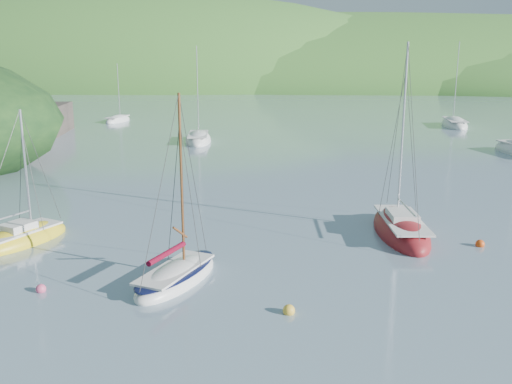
# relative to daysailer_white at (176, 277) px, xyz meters

# --- Properties ---
(ground) EXTENTS (700.00, 700.00, 0.00)m
(ground) POSITION_rel_daysailer_white_xyz_m (1.49, -2.18, -0.21)
(ground) COLOR slate
(ground) RESTS_ON ground
(shoreline_hills) EXTENTS (690.00, 135.00, 56.00)m
(shoreline_hills) POSITION_rel_daysailer_white_xyz_m (-8.17, 170.25, -0.21)
(shoreline_hills) COLOR #36752C
(shoreline_hills) RESTS_ON ground
(daysailer_white) EXTENTS (3.76, 6.03, 8.70)m
(daysailer_white) POSITION_rel_daysailer_white_xyz_m (0.00, 0.00, 0.00)
(daysailer_white) COLOR white
(daysailer_white) RESTS_ON ground
(sloop_red) EXTENTS (3.26, 7.75, 11.18)m
(sloop_red) POSITION_rel_daysailer_white_xyz_m (10.77, 7.67, 0.01)
(sloop_red) COLOR maroon
(sloop_red) RESTS_ON ground
(sailboat_yellow) EXTENTS (4.30, 6.14, 7.59)m
(sailboat_yellow) POSITION_rel_daysailer_white_xyz_m (-9.32, 4.35, -0.03)
(sailboat_yellow) COLOR gold
(sailboat_yellow) RESTS_ON ground
(distant_sloop_a) EXTENTS (3.95, 8.29, 11.37)m
(distant_sloop_a) POSITION_rel_daysailer_white_xyz_m (-6.74, 39.44, -0.01)
(distant_sloop_a) COLOR white
(distant_sloop_a) RESTS_ON ground
(distant_sloop_b) EXTENTS (3.32, 8.63, 12.16)m
(distant_sloop_b) POSITION_rel_daysailer_white_xyz_m (25.09, 56.31, -0.01)
(distant_sloop_b) COLOR white
(distant_sloop_b) RESTS_ON ground
(distant_sloop_c) EXTENTS (2.98, 6.49, 8.95)m
(distant_sloop_c) POSITION_rel_daysailer_white_xyz_m (-22.06, 57.36, -0.04)
(distant_sloop_c) COLOR white
(distant_sloop_c) RESTS_ON ground
(mooring_buoys) EXTENTS (20.38, 9.21, 0.48)m
(mooring_buoys) POSITION_rel_daysailer_white_xyz_m (5.55, 0.62, -0.09)
(mooring_buoys) COLOR gold
(mooring_buoys) RESTS_ON ground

